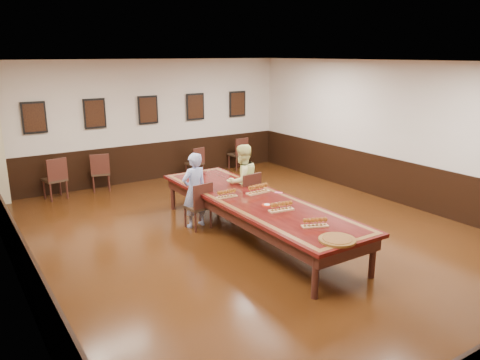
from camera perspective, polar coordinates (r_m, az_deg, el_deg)
floor at (r=8.86m, az=1.78°, el=-7.03°), size 8.00×10.00×0.02m
ceiling at (r=8.20m, az=1.97°, el=14.28°), size 8.00×10.00×0.02m
wall_back at (r=12.75m, az=-11.20°, el=7.07°), size 8.00×0.02×3.20m
wall_left at (r=6.98m, az=-26.29°, el=-0.85°), size 0.02×10.00×3.20m
wall_right at (r=11.13m, az=19.14°, el=5.37°), size 0.02×10.00×3.20m
chair_man at (r=9.20m, az=-5.19°, el=-3.06°), size 0.49×0.53×0.94m
chair_woman at (r=9.72m, az=0.68°, el=-1.84°), size 0.51×0.55×0.99m
spare_chair_a at (r=11.83m, az=-21.69°, el=0.22°), size 0.56×0.59×1.00m
spare_chair_b at (r=12.19m, az=-16.68°, el=0.99°), size 0.56×0.59×0.97m
spare_chair_c at (r=12.96m, az=-5.57°, el=2.15°), size 0.49×0.52×0.86m
spare_chair_d at (r=13.85m, az=-0.29°, el=3.27°), size 0.48×0.52×0.96m
person_man at (r=9.19m, az=-5.58°, el=-1.25°), size 0.58×0.42×1.50m
person_woman at (r=9.72m, az=0.29°, el=-0.13°), size 0.83×0.68×1.54m
pink_phone at (r=8.99m, az=4.71°, el=-1.56°), size 0.14×0.16×0.01m
wainscoting at (r=8.68m, az=1.80°, el=-3.92°), size 8.00×10.00×1.00m
conference_table at (r=8.64m, az=1.81°, el=-3.22°), size 1.40×5.00×0.76m
posters at (r=12.65m, az=-11.15°, el=8.38°), size 6.14×0.04×0.74m
flight_a at (r=8.66m, az=-1.64°, el=-1.71°), size 0.41×0.14×0.15m
flight_b at (r=8.92m, az=2.23°, el=-1.12°), size 0.50×0.18×0.18m
flight_c at (r=7.96m, az=5.06°, el=-3.25°), size 0.46×0.20×0.17m
flight_d at (r=7.31m, az=9.14°, el=-5.16°), size 0.43×0.27×0.15m
red_plate_grp at (r=8.24m, az=3.31°, el=-3.08°), size 0.19×0.19×0.02m
carved_platter at (r=6.86m, az=11.76°, el=-7.15°), size 0.62×0.62×0.04m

